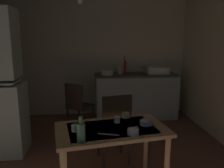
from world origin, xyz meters
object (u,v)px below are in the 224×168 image
at_px(serving_bowl_wide, 133,132).
at_px(teacup_cream, 75,128).
at_px(chair_far_side, 115,128).
at_px(chair_by_counter, 78,105).
at_px(hand_pump, 125,66).
at_px(dining_table, 112,137).
at_px(sink_basin, 157,70).
at_px(mixing_bowl_counter, 107,73).
at_px(glass_bottle, 81,132).

relative_size(serving_bowl_wide, teacup_cream, 1.65).
height_order(chair_far_side, chair_by_counter, chair_far_side).
bearing_deg(hand_pump, dining_table, -102.45).
xyz_separation_m(sink_basin, chair_far_side, (-1.08, -1.78, -0.50)).
xyz_separation_m(serving_bowl_wide, teacup_cream, (-0.57, 0.13, 0.01)).
bearing_deg(chair_by_counter, mixing_bowl_counter, 38.71).
height_order(mixing_bowl_counter, chair_by_counter, mixing_bowl_counter).
distance_m(hand_pump, mixing_bowl_counter, 0.40).
height_order(hand_pump, dining_table, hand_pump).
relative_size(chair_by_counter, teacup_cream, 12.44).
xyz_separation_m(hand_pump, teacup_cream, (-0.90, -2.43, -0.32)).
bearing_deg(chair_by_counter, teacup_cream, -88.67).
bearing_deg(serving_bowl_wide, sink_basin, 68.55).
bearing_deg(glass_bottle, sink_basin, 60.41).
height_order(sink_basin, dining_table, sink_basin).
height_order(hand_pump, glass_bottle, hand_pump).
relative_size(dining_table, chair_far_side, 1.29).
bearing_deg(hand_pump, chair_by_counter, -149.49).
bearing_deg(chair_far_side, sink_basin, 58.71).
bearing_deg(serving_bowl_wide, mixing_bowl_counter, 90.88).
bearing_deg(teacup_cream, mixing_bowl_counter, 77.09).
xyz_separation_m(hand_pump, glass_bottle, (-0.84, -2.68, -0.25)).
bearing_deg(chair_far_side, teacup_cream, -128.56).
xyz_separation_m(dining_table, teacup_cream, (-0.38, -0.05, 0.14)).
bearing_deg(hand_pump, mixing_bowl_counter, -165.56).
bearing_deg(sink_basin, glass_bottle, -119.59).
relative_size(chair_far_side, glass_bottle, 3.93).
relative_size(chair_far_side, teacup_cream, 14.01).
bearing_deg(serving_bowl_wide, chair_far_side, 97.25).
height_order(teacup_cream, glass_bottle, glass_bottle).
bearing_deg(mixing_bowl_counter, chair_far_side, -91.84).
bearing_deg(dining_table, chair_far_side, 79.74).
xyz_separation_m(dining_table, chair_far_side, (0.10, 0.56, -0.13)).
bearing_deg(serving_bowl_wide, teacup_cream, 166.79).
height_order(mixing_bowl_counter, teacup_cream, mixing_bowl_counter).
bearing_deg(mixing_bowl_counter, sink_basin, 2.78).
distance_m(mixing_bowl_counter, dining_table, 2.32).
xyz_separation_m(sink_basin, chair_by_counter, (-1.61, -0.51, -0.54)).
relative_size(mixing_bowl_counter, chair_far_side, 0.24).
xyz_separation_m(dining_table, glass_bottle, (-0.31, -0.29, 0.20)).
relative_size(mixing_bowl_counter, glass_bottle, 0.95).
height_order(chair_by_counter, glass_bottle, glass_bottle).
height_order(chair_by_counter, serving_bowl_wide, chair_by_counter).
xyz_separation_m(teacup_cream, glass_bottle, (0.07, -0.25, 0.06)).
distance_m(sink_basin, mixing_bowl_counter, 1.03).
xyz_separation_m(chair_by_counter, teacup_cream, (0.04, -1.87, 0.32)).
height_order(chair_by_counter, teacup_cream, chair_by_counter).
height_order(mixing_bowl_counter, dining_table, mixing_bowl_counter).
height_order(sink_basin, teacup_cream, sink_basin).
height_order(dining_table, teacup_cream, teacup_cream).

